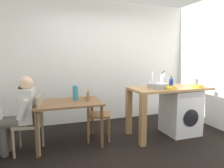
# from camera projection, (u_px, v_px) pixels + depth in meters

# --- Properties ---
(ground_plane) EXTENTS (5.46, 5.46, 0.00)m
(ground_plane) POSITION_uv_depth(u_px,v_px,m) (132.00, 151.00, 3.32)
(ground_plane) COLOR black
(wall_back) EXTENTS (4.60, 0.10, 2.70)m
(wall_back) POSITION_uv_depth(u_px,v_px,m) (101.00, 62.00, 4.78)
(wall_back) COLOR white
(wall_back) RESTS_ON ground_plane
(dining_table) EXTENTS (1.10, 0.76, 0.74)m
(dining_table) POSITION_uv_depth(u_px,v_px,m) (68.00, 107.00, 3.49)
(dining_table) COLOR brown
(dining_table) RESTS_ON ground_plane
(chair_person_seat) EXTENTS (0.46, 0.46, 0.90)m
(chair_person_seat) POSITION_uv_depth(u_px,v_px,m) (33.00, 120.00, 3.22)
(chair_person_seat) COLOR gray
(chair_person_seat) RESTS_ON ground_plane
(chair_opposite) EXTENTS (0.49, 0.49, 0.90)m
(chair_opposite) POSITION_uv_depth(u_px,v_px,m) (94.00, 112.00, 3.73)
(chair_opposite) COLOR olive
(chair_opposite) RESTS_ON ground_plane
(seated_person) EXTENTS (0.53, 0.53, 1.20)m
(seated_person) POSITION_uv_depth(u_px,v_px,m) (22.00, 111.00, 3.17)
(seated_person) COLOR #595651
(seated_person) RESTS_ON ground_plane
(kitchen_counter) EXTENTS (1.50, 0.68, 0.92)m
(kitchen_counter) POSITION_uv_depth(u_px,v_px,m) (160.00, 96.00, 3.83)
(kitchen_counter) COLOR tan
(kitchen_counter) RESTS_ON ground_plane
(washing_machine) EXTENTS (0.60, 0.61, 0.86)m
(washing_machine) POSITION_uv_depth(u_px,v_px,m) (180.00, 112.00, 4.03)
(washing_machine) COLOR silver
(washing_machine) RESTS_ON ground_plane
(sink_basin) EXTENTS (0.38, 0.38, 0.09)m
(sink_basin) POSITION_uv_depth(u_px,v_px,m) (158.00, 86.00, 3.79)
(sink_basin) COLOR #9EA0A5
(sink_basin) RESTS_ON kitchen_counter
(tap) EXTENTS (0.02, 0.02, 0.28)m
(tap) POSITION_uv_depth(u_px,v_px,m) (153.00, 79.00, 3.95)
(tap) COLOR #B2B2B7
(tap) RESTS_ON kitchen_counter
(bottle_tall_green) EXTENTS (0.08, 0.08, 0.28)m
(bottle_tall_green) POSITION_uv_depth(u_px,v_px,m) (162.00, 80.00, 3.93)
(bottle_tall_green) COLOR silver
(bottle_tall_green) RESTS_ON kitchen_counter
(bottle_squat_brown) EXTENTS (0.06, 0.06, 0.29)m
(bottle_squat_brown) POSITION_uv_depth(u_px,v_px,m) (164.00, 79.00, 4.11)
(bottle_squat_brown) COLOR silver
(bottle_squat_brown) RESTS_ON kitchen_counter
(bottle_clear_small) EXTENTS (0.08, 0.08, 0.19)m
(bottle_clear_small) POSITION_uv_depth(u_px,v_px,m) (171.00, 82.00, 4.05)
(bottle_clear_small) COLOR navy
(bottle_clear_small) RESTS_ON kitchen_counter
(mixing_bowl) EXTENTS (0.19, 0.19, 0.05)m
(mixing_bowl) POSITION_uv_depth(u_px,v_px,m) (171.00, 87.00, 3.65)
(mixing_bowl) COLOR gold
(mixing_bowl) RESTS_ON kitchen_counter
(utensil_crock) EXTENTS (0.11, 0.11, 0.30)m
(utensil_crock) POSITION_uv_depth(u_px,v_px,m) (195.00, 82.00, 4.12)
(utensil_crock) COLOR gray
(utensil_crock) RESTS_ON kitchen_counter
(colander) EXTENTS (0.20, 0.20, 0.06)m
(colander) POSITION_uv_depth(u_px,v_px,m) (198.00, 86.00, 3.82)
(colander) COLOR gold
(colander) RESTS_ON kitchen_counter
(vase) EXTENTS (0.09, 0.09, 0.26)m
(vase) POSITION_uv_depth(u_px,v_px,m) (75.00, 93.00, 3.60)
(vase) COLOR teal
(vase) RESTS_ON dining_table
(scissors) EXTENTS (0.15, 0.06, 0.01)m
(scissors) POSITION_uv_depth(u_px,v_px,m) (171.00, 88.00, 3.77)
(scissors) COLOR #B2B2B7
(scissors) RESTS_ON kitchen_counter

